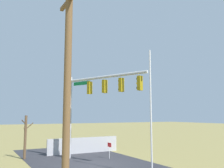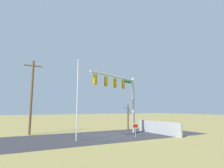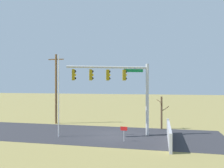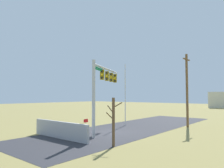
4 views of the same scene
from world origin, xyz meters
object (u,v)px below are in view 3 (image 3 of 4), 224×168
object	(u,v)px
signal_mast	(121,83)
flagpole	(59,96)
bare_tree	(162,112)
utility_pole	(56,87)
open_sign	(124,130)

from	to	relation	value
signal_mast	flagpole	bearing A→B (deg)	-166.27
bare_tree	utility_pole	bearing A→B (deg)	176.50
signal_mast	open_sign	xyz separation A→B (m)	(0.50, -1.78, -3.84)
flagpole	open_sign	size ratio (longest dim) A/B	5.96
signal_mast	bare_tree	bearing A→B (deg)	49.41
flagpole	bare_tree	size ratio (longest dim) A/B	2.16
bare_tree	open_sign	world-z (taller)	bare_tree
signal_mast	flagpole	xyz separation A→B (m)	(-5.43, -1.33, -1.11)
utility_pole	open_sign	distance (m)	11.82
signal_mast	open_sign	bearing A→B (deg)	-74.21
flagpole	utility_pole	distance (m)	7.01
signal_mast	utility_pole	size ratio (longest dim) A/B	0.84
flagpole	open_sign	world-z (taller)	flagpole
utility_pole	bare_tree	xyz separation A→B (m)	(12.20, -0.75, -2.51)
utility_pole	open_sign	xyz separation A→B (m)	(9.19, -6.63, -3.35)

